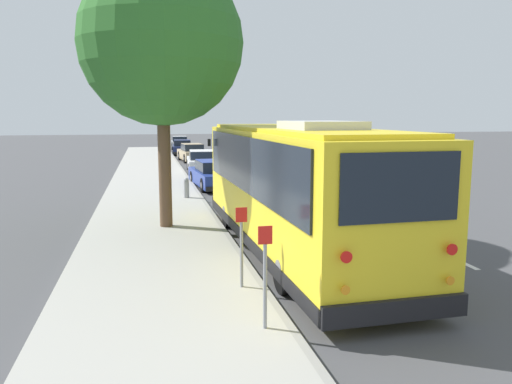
{
  "coord_description": "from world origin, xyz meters",
  "views": [
    {
      "loc": [
        -13.27,
        4.14,
        3.41
      ],
      "look_at": [
        0.13,
        1.19,
        1.3
      ],
      "focal_mm": 35.0,
      "sensor_mm": 36.0,
      "label": 1
    }
  ],
  "objects_px": {
    "parked_sedan_blue": "(214,175)",
    "sign_post_far": "(242,246)",
    "parked_sedan_tan": "(192,153)",
    "parked_sedan_navy": "(182,148)",
    "shuttle_bus": "(293,183)",
    "street_tree": "(161,32)",
    "parked_sedan_silver": "(180,143)",
    "fire_hydrant": "(186,188)",
    "parked_sedan_white": "(202,162)",
    "sign_post_near": "(265,276)"
  },
  "relations": [
    {
      "from": "parked_sedan_blue",
      "to": "parked_sedan_navy",
      "type": "relative_size",
      "value": 1.08
    },
    {
      "from": "parked_sedan_silver",
      "to": "sign_post_far",
      "type": "relative_size",
      "value": 2.82
    },
    {
      "from": "street_tree",
      "to": "parked_sedan_navy",
      "type": "bearing_deg",
      "value": -5.0
    },
    {
      "from": "sign_post_far",
      "to": "street_tree",
      "type": "bearing_deg",
      "value": 11.59
    },
    {
      "from": "shuttle_bus",
      "to": "parked_sedan_blue",
      "type": "relative_size",
      "value": 2.2
    },
    {
      "from": "shuttle_bus",
      "to": "street_tree",
      "type": "relative_size",
      "value": 1.27
    },
    {
      "from": "sign_post_near",
      "to": "parked_sedan_white",
      "type": "bearing_deg",
      "value": -3.95
    },
    {
      "from": "parked_sedan_navy",
      "to": "sign_post_far",
      "type": "relative_size",
      "value": 2.86
    },
    {
      "from": "sign_post_far",
      "to": "parked_sedan_blue",
      "type": "bearing_deg",
      "value": -5.47
    },
    {
      "from": "sign_post_near",
      "to": "parked_sedan_silver",
      "type": "bearing_deg",
      "value": -2.13
    },
    {
      "from": "parked_sedan_navy",
      "to": "sign_post_far",
      "type": "height_order",
      "value": "sign_post_far"
    },
    {
      "from": "parked_sedan_silver",
      "to": "sign_post_near",
      "type": "distance_m",
      "value": 44.77
    },
    {
      "from": "parked_sedan_navy",
      "to": "parked_sedan_blue",
      "type": "bearing_deg",
      "value": -176.9
    },
    {
      "from": "parked_sedan_navy",
      "to": "street_tree",
      "type": "xyz_separation_m",
      "value": [
        -29.64,
        2.59,
        5.15
      ]
    },
    {
      "from": "fire_hydrant",
      "to": "parked_sedan_blue",
      "type": "bearing_deg",
      "value": -23.38
    },
    {
      "from": "parked_sedan_tan",
      "to": "sign_post_far",
      "type": "relative_size",
      "value": 2.89
    },
    {
      "from": "parked_sedan_navy",
      "to": "parked_sedan_silver",
      "type": "bearing_deg",
      "value": 1.07
    },
    {
      "from": "parked_sedan_tan",
      "to": "fire_hydrant",
      "type": "distance_m",
      "value": 17.7
    },
    {
      "from": "parked_sedan_blue",
      "to": "parked_sedan_tan",
      "type": "xyz_separation_m",
      "value": [
        13.95,
        -0.24,
        0.01
      ]
    },
    {
      "from": "parked_sedan_white",
      "to": "street_tree",
      "type": "distance_m",
      "value": 16.45
    },
    {
      "from": "parked_sedan_tan",
      "to": "parked_sedan_navy",
      "type": "bearing_deg",
      "value": -3.1
    },
    {
      "from": "parked_sedan_white",
      "to": "sign_post_far",
      "type": "xyz_separation_m",
      "value": [
        -21.23,
        1.6,
        0.34
      ]
    },
    {
      "from": "street_tree",
      "to": "sign_post_far",
      "type": "height_order",
      "value": "street_tree"
    },
    {
      "from": "parked_sedan_white",
      "to": "sign_post_far",
      "type": "bearing_deg",
      "value": 178.66
    },
    {
      "from": "sign_post_near",
      "to": "sign_post_far",
      "type": "distance_m",
      "value": 1.93
    },
    {
      "from": "shuttle_bus",
      "to": "parked_sedan_white",
      "type": "distance_m",
      "value": 18.48
    },
    {
      "from": "parked_sedan_navy",
      "to": "street_tree",
      "type": "bearing_deg",
      "value": 178.13
    },
    {
      "from": "shuttle_bus",
      "to": "sign_post_far",
      "type": "xyz_separation_m",
      "value": [
        -2.78,
        1.84,
        -0.81
      ]
    },
    {
      "from": "fire_hydrant",
      "to": "parked_sedan_silver",
      "type": "bearing_deg",
      "value": -3.32
    },
    {
      "from": "sign_post_near",
      "to": "fire_hydrant",
      "type": "bearing_deg",
      "value": 0.88
    },
    {
      "from": "shuttle_bus",
      "to": "parked_sedan_blue",
      "type": "bearing_deg",
      "value": 0.78
    },
    {
      "from": "parked_sedan_tan",
      "to": "parked_sedan_silver",
      "type": "distance_m",
      "value": 14.4
    },
    {
      "from": "sign_post_near",
      "to": "parked_sedan_tan",
      "type": "bearing_deg",
      "value": -3.07
    },
    {
      "from": "parked_sedan_navy",
      "to": "sign_post_near",
      "type": "xyz_separation_m",
      "value": [
        -37.41,
        1.4,
        0.39
      ]
    },
    {
      "from": "parked_sedan_blue",
      "to": "parked_sedan_navy",
      "type": "height_order",
      "value": "parked_sedan_blue"
    },
    {
      "from": "parked_sedan_blue",
      "to": "street_tree",
      "type": "height_order",
      "value": "street_tree"
    },
    {
      "from": "sign_post_far",
      "to": "parked_sedan_silver",
      "type": "bearing_deg",
      "value": -2.22
    },
    {
      "from": "shuttle_bus",
      "to": "sign_post_near",
      "type": "height_order",
      "value": "shuttle_bus"
    },
    {
      "from": "parked_sedan_white",
      "to": "parked_sedan_navy",
      "type": "relative_size",
      "value": 1.04
    },
    {
      "from": "street_tree",
      "to": "fire_hydrant",
      "type": "relative_size",
      "value": 10.25
    },
    {
      "from": "sign_post_near",
      "to": "fire_hydrant",
      "type": "relative_size",
      "value": 2.0
    },
    {
      "from": "parked_sedan_blue",
      "to": "sign_post_far",
      "type": "xyz_separation_m",
      "value": [
        -14.46,
        1.38,
        0.34
      ]
    },
    {
      "from": "parked_sedan_blue",
      "to": "fire_hydrant",
      "type": "bearing_deg",
      "value": 152.34
    },
    {
      "from": "parked_sedan_white",
      "to": "parked_sedan_tan",
      "type": "relative_size",
      "value": 1.03
    },
    {
      "from": "parked_sedan_navy",
      "to": "fire_hydrant",
      "type": "distance_m",
      "value": 24.73
    },
    {
      "from": "fire_hydrant",
      "to": "parked_sedan_tan",
      "type": "bearing_deg",
      "value": -5.91
    },
    {
      "from": "parked_sedan_blue",
      "to": "fire_hydrant",
      "type": "relative_size",
      "value": 5.91
    },
    {
      "from": "parked_sedan_blue",
      "to": "sign_post_near",
      "type": "bearing_deg",
      "value": 170.88
    },
    {
      "from": "parked_sedan_blue",
      "to": "parked_sedan_silver",
      "type": "height_order",
      "value": "parked_sedan_silver"
    },
    {
      "from": "parked_sedan_white",
      "to": "fire_hydrant",
      "type": "relative_size",
      "value": 5.72
    }
  ]
}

